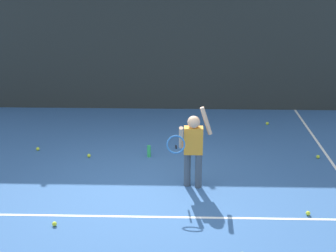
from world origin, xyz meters
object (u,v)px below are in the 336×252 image
at_px(tennis_ball_0, 54,224).
at_px(tennis_ball_1, 308,213).
at_px(tennis_ball_2, 89,156).
at_px(tennis_ball_6, 38,149).
at_px(tennis_ball_5, 267,123).
at_px(water_bottle, 149,151).
at_px(tennis_ball_3, 318,157).
at_px(tennis_player, 193,145).

bearing_deg(tennis_ball_0, tennis_ball_1, 6.45).
height_order(tennis_ball_2, tennis_ball_6, same).
height_order(tennis_ball_0, tennis_ball_5, same).
height_order(water_bottle, tennis_ball_2, water_bottle).
bearing_deg(tennis_ball_3, tennis_ball_2, -179.02).
distance_m(tennis_player, tennis_ball_0, 2.44).
bearing_deg(tennis_ball_3, water_bottle, -179.79).
bearing_deg(tennis_ball_3, tennis_ball_1, -107.53).
height_order(tennis_ball_1, tennis_ball_5, same).
relative_size(tennis_ball_5, tennis_ball_6, 1.00).
xyz_separation_m(water_bottle, tennis_ball_5, (2.50, 1.91, -0.08)).
bearing_deg(tennis_ball_6, tennis_ball_2, -16.45).
xyz_separation_m(water_bottle, tennis_ball_1, (2.45, -2.14, -0.08)).
bearing_deg(tennis_ball_6, tennis_ball_3, -2.55).
distance_m(tennis_ball_5, tennis_ball_6, 4.94).
height_order(water_bottle, tennis_ball_0, water_bottle).
relative_size(tennis_ball_1, tennis_ball_2, 1.00).
relative_size(tennis_ball_3, tennis_ball_6, 1.00).
xyz_separation_m(tennis_player, tennis_ball_0, (-1.94, -1.31, -0.69)).
distance_m(water_bottle, tennis_ball_1, 3.26).
distance_m(tennis_player, water_bottle, 1.59).
height_order(tennis_ball_1, tennis_ball_6, same).
distance_m(tennis_ball_0, tennis_ball_2, 2.49).
distance_m(tennis_ball_0, tennis_ball_5, 5.76).
bearing_deg(tennis_ball_0, water_bottle, 65.64).
distance_m(water_bottle, tennis_ball_5, 3.14).
relative_size(tennis_ball_1, tennis_ball_5, 1.00).
height_order(tennis_ball_5, tennis_ball_6, same).
xyz_separation_m(tennis_ball_5, tennis_ball_6, (-4.66, -1.66, 0.00)).
bearing_deg(tennis_player, water_bottle, 122.51).
relative_size(tennis_player, tennis_ball_3, 20.46).
bearing_deg(tennis_ball_2, tennis_player, -31.96).
height_order(water_bottle, tennis_ball_5, water_bottle).
distance_m(tennis_player, tennis_ball_5, 3.65).
xyz_separation_m(tennis_ball_0, tennis_ball_6, (-1.01, 2.80, 0.00)).
distance_m(tennis_ball_1, tennis_ball_6, 5.20).
height_order(tennis_ball_0, tennis_ball_6, same).
relative_size(tennis_player, tennis_ball_5, 20.46).
bearing_deg(tennis_player, tennis_ball_3, 28.49).
bearing_deg(tennis_ball_0, tennis_ball_6, 109.77).
height_order(tennis_player, tennis_ball_1, tennis_player).
height_order(tennis_ball_2, tennis_ball_3, same).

